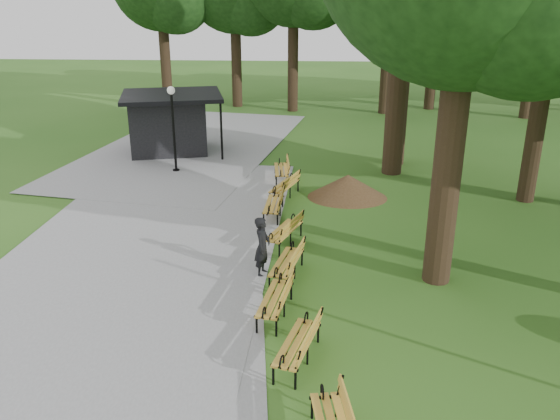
# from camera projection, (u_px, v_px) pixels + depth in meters

# --- Properties ---
(ground) EXTENTS (100.00, 100.00, 0.00)m
(ground) POSITION_uv_depth(u_px,v_px,m) (269.00, 292.00, 14.41)
(ground) COLOR #2C5D1A
(ground) RESTS_ON ground
(path) EXTENTS (12.00, 38.00, 0.06)m
(path) POSITION_uv_depth(u_px,v_px,m) (144.00, 239.00, 17.41)
(path) COLOR gray
(path) RESTS_ON ground
(person) EXTENTS (0.50, 0.66, 1.63)m
(person) POSITION_uv_depth(u_px,v_px,m) (262.00, 247.00, 15.00)
(person) COLOR black
(person) RESTS_ON ground
(kiosk) EXTENTS (5.12, 4.71, 2.73)m
(kiosk) POSITION_uv_depth(u_px,v_px,m) (168.00, 123.00, 26.38)
(kiosk) COLOR black
(kiosk) RESTS_ON ground
(lamp_post) EXTENTS (0.32, 0.32, 3.50)m
(lamp_post) POSITION_uv_depth(u_px,v_px,m) (172.00, 112.00, 23.05)
(lamp_post) COLOR black
(lamp_post) RESTS_ON ground
(dirt_mound) EXTENTS (2.41, 2.41, 0.86)m
(dirt_mound) POSITION_uv_depth(u_px,v_px,m) (348.00, 186.00, 20.82)
(dirt_mound) COLOR #47301C
(dirt_mound) RESTS_ON ground
(bench_1) EXTENTS (1.12, 2.00, 0.88)m
(bench_1) POSITION_uv_depth(u_px,v_px,m) (297.00, 344.00, 11.54)
(bench_1) COLOR gold
(bench_1) RESTS_ON ground
(bench_2) EXTENTS (0.94, 1.98, 0.88)m
(bench_2) POSITION_uv_depth(u_px,v_px,m) (275.00, 299.00, 13.21)
(bench_2) COLOR gold
(bench_2) RESTS_ON ground
(bench_3) EXTENTS (1.03, 1.99, 0.88)m
(bench_3) POSITION_uv_depth(u_px,v_px,m) (286.00, 263.00, 14.97)
(bench_3) COLOR gold
(bench_3) RESTS_ON ground
(bench_4) EXTENTS (1.27, 2.00, 0.88)m
(bench_4) POSITION_uv_depth(u_px,v_px,m) (284.00, 231.00, 16.92)
(bench_4) COLOR gold
(bench_4) RESTS_ON ground
(bench_5) EXTENTS (0.73, 1.93, 0.88)m
(bench_5) POSITION_uv_depth(u_px,v_px,m) (273.00, 204.00, 19.04)
(bench_5) COLOR gold
(bench_5) RESTS_ON ground
(bench_6) EXTENTS (1.22, 2.00, 0.88)m
(bench_6) POSITION_uv_depth(u_px,v_px,m) (284.00, 186.00, 20.81)
(bench_6) COLOR gold
(bench_6) RESTS_ON ground
(bench_7) EXTENTS (0.81, 1.95, 0.88)m
(bench_7) POSITION_uv_depth(u_px,v_px,m) (281.00, 170.00, 22.70)
(bench_7) COLOR gold
(bench_7) RESTS_ON ground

